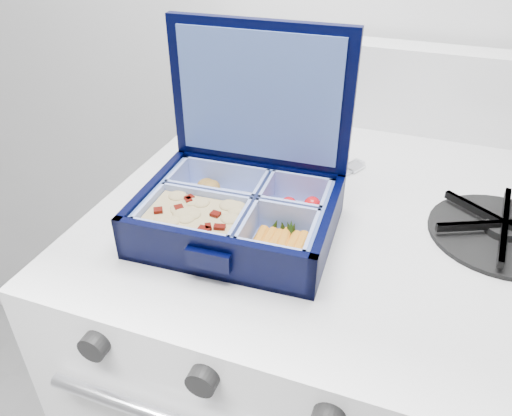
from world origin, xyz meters
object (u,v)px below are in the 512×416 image
at_px(burner_grate, 503,228).
at_px(fork, 319,187).
at_px(stove, 316,404).
at_px(bento_box, 238,214).

bearing_deg(burner_grate, fork, 172.33).
bearing_deg(fork, burner_grate, 18.24).
height_order(stove, burner_grate, burner_grate).
height_order(stove, fork, fork).
xyz_separation_m(bento_box, fork, (0.07, 0.13, -0.02)).
bearing_deg(stove, bento_box, -130.71).
xyz_separation_m(stove, fork, (-0.03, 0.02, 0.45)).
distance_m(stove, fork, 0.45).
bearing_deg(fork, bento_box, -90.80).
relative_size(stove, bento_box, 3.95).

